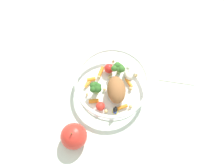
{
  "coord_description": "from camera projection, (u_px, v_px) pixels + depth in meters",
  "views": [
    {
      "loc": [
        -0.09,
        -0.28,
        0.74
      ],
      "look_at": [
        -0.02,
        -0.01,
        0.03
      ],
      "focal_mm": 39.62,
      "sensor_mm": 36.0,
      "label": 1
    }
  ],
  "objects": [
    {
      "name": "loose_apple",
      "position": [
        74.0,
        136.0,
        0.69
      ],
      "size": [
        0.08,
        0.08,
        0.09
      ],
      "color": "red",
      "rests_on": "ground_plane"
    },
    {
      "name": "ground_plane",
      "position": [
        116.0,
        82.0,
        0.79
      ],
      "size": [
        2.4,
        2.4,
        0.0
      ],
      "primitive_type": "plane",
      "color": "silver"
    },
    {
      "name": "food_container",
      "position": [
        113.0,
        84.0,
        0.76
      ],
      "size": [
        0.23,
        0.23,
        0.07
      ],
      "color": "white",
      "rests_on": "ground_plane"
    },
    {
      "name": "folded_napkin",
      "position": [
        178.0,
        67.0,
        0.81
      ],
      "size": [
        0.15,
        0.15,
        0.01
      ],
      "primitive_type": "cube",
      "rotation": [
        0.0,
        0.0,
        -0.42
      ],
      "color": "silver",
      "rests_on": "ground_plane"
    }
  ]
}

